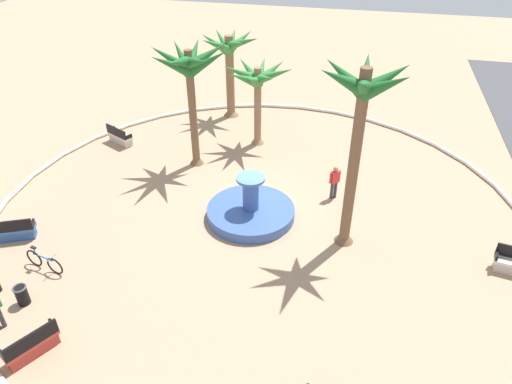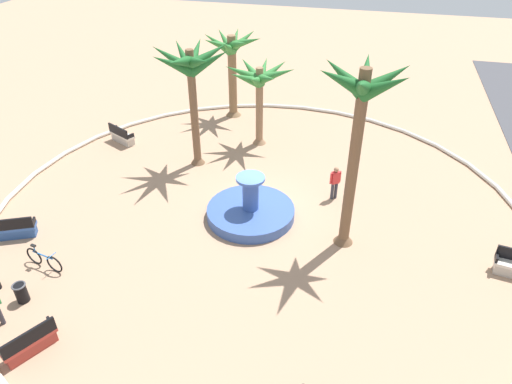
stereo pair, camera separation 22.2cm
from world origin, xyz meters
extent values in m
plane|color=tan|center=(0.00, 0.00, 0.00)|extent=(80.00, 80.00, 0.00)
torus|color=silver|center=(0.00, 0.00, 0.10)|extent=(22.46, 22.46, 0.20)
cylinder|color=#38569E|center=(0.61, -0.17, 0.23)|extent=(3.68, 3.68, 0.45)
cylinder|color=#236093|center=(0.61, -0.17, 0.19)|extent=(3.23, 3.23, 0.34)
cylinder|color=#38569E|center=(0.61, -0.17, 1.15)|extent=(0.66, 0.66, 1.40)
cylinder|color=#3D5FAD|center=(0.61, -0.17, 1.91)|extent=(1.18, 1.18, 0.12)
cylinder|color=brown|center=(-9.17, -3.87, 2.38)|extent=(0.49, 0.49, 4.77)
cone|color=brown|center=(-9.17, -3.87, 0.25)|extent=(0.93, 0.93, 0.50)
cone|color=#337F38|center=(-8.36, -3.85, 4.34)|extent=(1.88, 0.60, 1.35)
cone|color=#337F38|center=(-8.54, -3.27, 4.50)|extent=(1.77, 1.72, 1.08)
cone|color=#337F38|center=(-9.07, -3.01, 4.49)|extent=(0.76, 1.96, 1.08)
cone|color=#337F38|center=(-9.83, -3.39, 4.38)|extent=(1.85, 1.57, 1.29)
cone|color=#337F38|center=(-9.97, -3.91, 4.34)|extent=(1.89, 0.64, 1.36)
cone|color=#337F38|center=(-9.73, -4.43, 4.32)|extent=(1.71, 1.71, 1.39)
cone|color=#337F38|center=(-9.13, -4.65, 4.30)|extent=(0.64, 1.87, 1.42)
cone|color=#337F38|center=(-8.57, -4.46, 4.39)|extent=(1.74, 1.72, 1.26)
cylinder|color=#8E6B4C|center=(-6.00, -1.46, 2.09)|extent=(0.38, 0.38, 4.17)
cone|color=#8E6B4C|center=(-6.00, -1.46, 0.25)|extent=(0.72, 0.72, 0.50)
cone|color=#337F38|center=(-5.16, -1.48, 3.81)|extent=(1.91, 0.59, 1.24)
cone|color=#337F38|center=(-5.32, -0.93, 3.88)|extent=(1.85, 1.61, 1.12)
cone|color=#337F38|center=(-6.10, -0.60, 3.88)|extent=(0.76, 1.96, 1.11)
cone|color=#337F38|center=(-6.66, -0.94, 3.83)|extent=(1.84, 1.62, 1.21)
cone|color=#337F38|center=(-6.82, -1.47, 3.78)|extent=(1.89, 0.57, 1.30)
cone|color=#337F38|center=(-6.59, -2.08, 3.84)|extent=(1.72, 1.77, 1.19)
cone|color=#337F38|center=(-5.90, -2.32, 3.87)|extent=(0.79, 1.96, 1.14)
cone|color=#337F38|center=(-5.38, -2.00, 3.78)|extent=(1.80, 1.66, 1.29)
cylinder|color=brown|center=(1.29, 3.76, 3.48)|extent=(0.40, 0.40, 6.97)
cone|color=brown|center=(1.29, 3.76, 0.25)|extent=(0.76, 0.76, 0.50)
cone|color=#1E6028|center=(2.05, 3.72, 6.64)|extent=(1.77, 0.66, 1.17)
cone|color=#1E6028|center=(1.57, 4.42, 6.54)|extent=(1.19, 1.79, 1.33)
cone|color=#1E6028|center=(0.99, 4.43, 6.58)|extent=(1.22, 1.80, 1.27)
cone|color=#1E6028|center=(0.55, 3.76, 6.59)|extent=(1.73, 0.56, 1.25)
cone|color=#1E6028|center=(1.01, 3.11, 6.56)|extent=(1.20, 1.80, 1.31)
cone|color=#1E6028|center=(1.57, 3.08, 6.60)|extent=(1.18, 1.81, 1.24)
cylinder|color=brown|center=(-3.13, -3.93, 2.86)|extent=(0.37, 0.37, 5.71)
cone|color=brown|center=(-3.13, -3.93, 0.25)|extent=(0.71, 0.71, 0.50)
cone|color=#1E6028|center=(-2.17, -3.97, 5.46)|extent=(2.09, 0.65, 1.05)
cone|color=#1E6028|center=(-2.44, -3.27, 5.42)|extent=(1.88, 1.83, 1.12)
cone|color=#1E6028|center=(-3.23, -3.07, 5.21)|extent=(0.80, 2.05, 1.49)
cone|color=#1E6028|center=(-3.77, -3.26, 5.35)|extent=(1.83, 1.87, 1.25)
cone|color=#1E6028|center=(-4.03, -3.99, 5.30)|extent=(2.08, 0.71, 1.34)
cone|color=#1E6028|center=(-3.75, -4.50, 5.20)|extent=(1.84, 1.76, 1.51)
cone|color=#1E6028|center=(-3.15, -4.81, 5.26)|extent=(0.62, 2.04, 1.40)
cone|color=#1E6028|center=(-2.47, -4.49, 5.23)|extent=(1.89, 1.74, 1.45)
cube|color=#B73D33|center=(8.77, -4.80, 0.45)|extent=(1.64, 1.21, 0.12)
cube|color=black|center=(8.87, -4.62, 0.75)|extent=(1.44, 0.84, 0.50)
cube|color=#9C342B|center=(8.77, -4.80, 0.20)|extent=(1.51, 1.11, 0.39)
cube|color=black|center=(9.43, -5.16, 0.59)|extent=(0.29, 0.43, 0.24)
cube|color=black|center=(8.11, -4.44, 0.59)|extent=(0.29, 0.43, 0.24)
cube|color=#335BA8|center=(4.19, -8.86, 0.45)|extent=(1.14, 1.66, 0.12)
cube|color=black|center=(4.38, -8.77, 0.75)|extent=(0.76, 1.48, 0.50)
cube|color=#2B4E8F|center=(4.19, -8.86, 0.20)|extent=(1.05, 1.53, 0.39)
cube|color=black|center=(3.87, -8.18, 0.59)|extent=(0.44, 0.26, 0.24)
cube|color=black|center=(1.55, 9.19, 0.59)|extent=(0.46, 0.15, 0.24)
cube|color=beige|center=(-4.24, -8.66, 0.45)|extent=(1.15, 1.66, 0.12)
cube|color=black|center=(-4.05, -8.76, 0.75)|extent=(0.78, 1.47, 0.50)
cube|color=#B6ADA0|center=(-4.24, -8.66, 0.20)|extent=(1.06, 1.52, 0.39)
cube|color=black|center=(-4.57, -9.34, 0.59)|extent=(0.44, 0.27, 0.24)
cube|color=black|center=(-3.91, -7.99, 0.59)|extent=(0.44, 0.27, 0.24)
cylinder|color=black|center=(7.09, -6.36, 0.35)|extent=(0.40, 0.40, 0.70)
torus|color=#4C4C51|center=(7.09, -6.36, 0.70)|extent=(0.46, 0.46, 0.06)
torus|color=black|center=(5.59, -6.13, 0.36)|extent=(0.20, 0.72, 0.72)
torus|color=black|center=(5.39, -7.11, 0.36)|extent=(0.20, 0.72, 0.72)
cylinder|color=#1E66B2|center=(5.49, -6.62, 0.59)|extent=(0.24, 0.94, 0.05)
cylinder|color=#1E66B2|center=(5.42, -6.96, 0.74)|extent=(0.04, 0.04, 0.30)
cube|color=black|center=(5.42, -6.96, 0.91)|extent=(0.14, 0.22, 0.06)
cylinder|color=#1E66B2|center=(5.58, -6.18, 0.73)|extent=(0.44, 0.12, 0.03)
cylinder|color=#33333D|center=(8.10, -6.35, 0.41)|extent=(0.14, 0.14, 0.82)
cylinder|color=#33333D|center=(-1.71, 3.12, 0.40)|extent=(0.14, 0.14, 0.80)
cylinder|color=#33333D|center=(-1.61, 2.98, 0.40)|extent=(0.14, 0.14, 0.80)
cube|color=red|center=(-1.66, 3.05, 1.08)|extent=(0.36, 0.39, 0.56)
sphere|color=#9E7051|center=(-1.66, 3.05, 1.48)|extent=(0.22, 0.22, 0.22)
cylinder|color=red|center=(-1.79, 3.23, 1.08)|extent=(0.09, 0.09, 0.53)
cylinder|color=red|center=(-1.53, 2.87, 1.08)|extent=(0.09, 0.09, 0.53)
camera|label=1|loc=(15.80, 3.74, 11.67)|focal=32.42mm
camera|label=2|loc=(15.75, 3.95, 11.67)|focal=32.42mm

